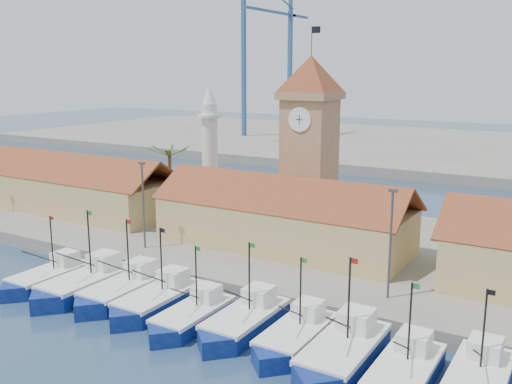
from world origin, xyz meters
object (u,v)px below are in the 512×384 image
Objects in this scene: clock_tower at (310,141)px; boat_5 at (243,323)px; boat_0 at (47,279)px; minaret at (210,149)px.

boat_5 is at bearing -76.08° from clock_tower.
minaret is at bearing 89.98° from boat_0.
clock_tower reaches higher than boat_0.
boat_0 is at bearing -121.97° from clock_tower.
boat_5 is 33.44m from minaret.
clock_tower is (-5.64, 22.73, 11.20)m from boat_5.
boat_0 is at bearing -90.02° from minaret.
boat_0 is 0.56× the size of minaret.
clock_tower is (15.01, 24.05, 11.25)m from boat_0.
minaret is at bearing 172.39° from clock_tower.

